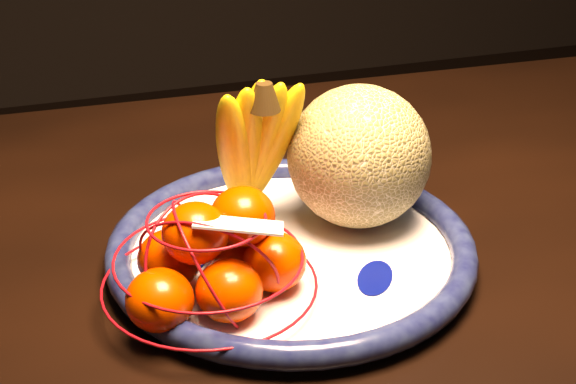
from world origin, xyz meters
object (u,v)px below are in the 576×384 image
object	(u,v)px
dining_table	(521,274)
cantaloupe	(359,156)
banana_bunch	(253,143)
fruit_bowl	(291,250)
mandarin_bag	(214,259)

from	to	relation	value
dining_table	cantaloupe	world-z (taller)	cantaloupe
dining_table	banana_bunch	size ratio (longest dim) A/B	8.35
dining_table	fruit_bowl	bearing A→B (deg)	-175.08
dining_table	banana_bunch	world-z (taller)	banana_bunch
fruit_bowl	banana_bunch	bearing A→B (deg)	106.25
fruit_bowl	dining_table	bearing A→B (deg)	3.30
cantaloupe	dining_table	bearing A→B (deg)	-6.84
cantaloupe	banana_bunch	world-z (taller)	banana_bunch
cantaloupe	mandarin_bag	size ratio (longest dim) A/B	0.67
dining_table	cantaloupe	distance (m)	0.24
dining_table	mandarin_bag	world-z (taller)	mandarin_bag
dining_table	fruit_bowl	distance (m)	0.28
dining_table	mandarin_bag	size ratio (longest dim) A/B	6.87
dining_table	mandarin_bag	bearing A→B (deg)	-168.14
dining_table	banana_bunch	xyz separation A→B (m)	(-0.28, 0.05, 0.17)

